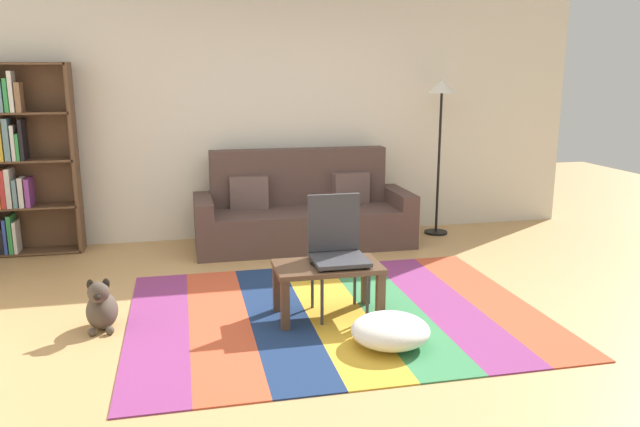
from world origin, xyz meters
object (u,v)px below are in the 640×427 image
Objects in this scene: bookshelf at (17,160)px; folding_chair at (337,244)px; tv_remote at (317,266)px; standing_lamp at (441,106)px; pouf at (390,331)px; dog at (102,308)px; couch at (303,214)px; coffee_table at (328,274)px.

folding_chair is (2.70, -2.22, -0.42)m from bookshelf.
bookshelf reaches higher than tv_remote.
pouf is at bearing -118.45° from standing_lamp.
dog is 0.44× the size of folding_chair.
folding_chair is at bearing -129.38° from standing_lamp.
standing_lamp reaches higher than dog.
standing_lamp is at bearing 4.56° from couch.
pouf is 1.33× the size of dog.
standing_lamp is (1.49, 2.76, 1.32)m from pouf.
bookshelf is at bearing 138.43° from coffee_table.
pouf is (0.29, -0.60, -0.22)m from coffee_table.
dog is at bearing -133.90° from couch.
tv_remote reaches higher than dog.
folding_chair is at bearing -1.06° from dog.
standing_lamp is 11.48× the size of tv_remote.
standing_lamp is 1.91× the size of folding_chair.
couch is 2.10m from tv_remote.
folding_chair reaches higher than dog.
couch is 5.69× the size of dog.
pouf is (2.90, -2.91, -0.84)m from bookshelf.
tv_remote is at bearing -43.11° from bookshelf.
couch is 4.26× the size of pouf.
pouf is at bearing -37.86° from folding_chair.
couch reaches higher than pouf.
coffee_table is at bearing -95.88° from couch.
coffee_table is 0.24m from folding_chair.
standing_lamp is at bearing 30.79° from dog.
couch is 1.31× the size of standing_lamp.
dog is (0.98, -2.19, -0.79)m from bookshelf.
coffee_table is at bearing -41.57° from bookshelf.
folding_chair is (1.72, -0.03, 0.37)m from dog.
coffee_table is (2.61, -2.31, -0.62)m from bookshelf.
tv_remote is at bearing 124.23° from pouf.
bookshelf reaches higher than dog.
pouf is 0.31× the size of standing_lamp.
standing_lamp is (3.41, 2.03, 1.28)m from dog.
couch is at bearing 84.12° from coffee_table.
folding_chair is at bearing 105.89° from pouf.
coffee_table is at bearing -129.58° from standing_lamp.
standing_lamp is at bearing -2.02° from bookshelf.
couch is at bearing -5.69° from bookshelf.
pouf is at bearing -20.83° from dog.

